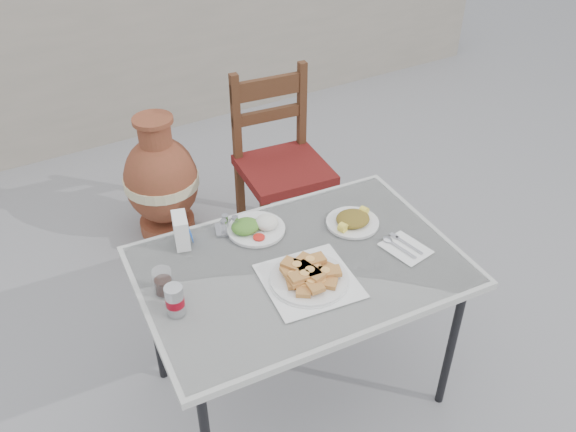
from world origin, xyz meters
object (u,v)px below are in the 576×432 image
pide_plate (309,275)px  condiment_caddy (228,226)px  cola_glass (163,283)px  terracotta_urn (161,181)px  cafe_table (300,274)px  napkin_holder (181,231)px  chair (281,163)px  salad_rice_plate (256,226)px  soda_can (175,300)px  salad_chopped_plate (353,220)px

pide_plate → condiment_caddy: 0.40m
condiment_caddy → pide_plate: bearing=-73.5°
pide_plate → cola_glass: (-0.44, 0.20, 0.01)m
terracotta_urn → cafe_table: bearing=-86.7°
condiment_caddy → napkin_holder: bearing=175.4°
pide_plate → chair: bearing=65.5°
salad_rice_plate → cola_glass: size_ratio=2.37×
cafe_table → condiment_caddy: condiment_caddy is taller
cafe_table → salad_rice_plate: salad_rice_plate is taller
soda_can → chair: bearing=45.3°
napkin_holder → chair: 0.98m
soda_can → cola_glass: soda_can is taller
cola_glass → condiment_caddy: 0.38m
pide_plate → salad_rice_plate: bearing=94.4°
salad_rice_plate → condiment_caddy: 0.10m
pide_plate → cola_glass: bearing=156.1°
cola_glass → napkin_holder: napkin_holder is taller
cola_glass → salad_rice_plate: bearing=18.8°
salad_chopped_plate → terracotta_urn: size_ratio=0.29×
condiment_caddy → cafe_table: bearing=-65.0°
salad_chopped_plate → terracotta_urn: 1.30m
cola_glass → terracotta_urn: cola_glass is taller
cola_glass → salad_chopped_plate: bearing=-0.5°
salad_rice_plate → condiment_caddy: size_ratio=1.93×
cafe_table → napkin_holder: 0.45m
pide_plate → salad_rice_plate: (-0.03, 0.34, -0.01)m
cafe_table → cola_glass: (-0.46, 0.10, 0.09)m
chair → soda_can: bearing=-128.5°
salad_rice_plate → chair: (0.48, 0.65, -0.22)m
salad_rice_plate → chair: bearing=53.8°
cafe_table → pide_plate: size_ratio=3.48×
cafe_table → soda_can: soda_can is taller
salad_chopped_plate → napkin_holder: bearing=160.5°
soda_can → terracotta_urn: 1.41m
salad_chopped_plate → cola_glass: bearing=179.5°
soda_can → chair: 1.29m
pide_plate → salad_chopped_plate: 0.36m
cola_glass → napkin_holder: bearing=54.2°
salad_rice_plate → napkin_holder: 0.28m
salad_rice_plate → cola_glass: cola_glass is taller
salad_chopped_plate → soda_can: (-0.75, -0.10, 0.04)m
cola_glass → condiment_caddy: size_ratio=0.82×
pide_plate → cola_glass: 0.48m
cafe_table → cola_glass: bearing=167.4°
cafe_table → salad_chopped_plate: (0.29, 0.10, 0.06)m
salad_chopped_plate → soda_can: soda_can is taller
cafe_table → terracotta_urn: (-0.07, 1.29, -0.31)m
salad_rice_plate → napkin_holder: (-0.27, 0.07, 0.04)m
salad_rice_plate → salad_chopped_plate: salad_rice_plate is taller
pide_plate → condiment_caddy: size_ratio=2.98×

